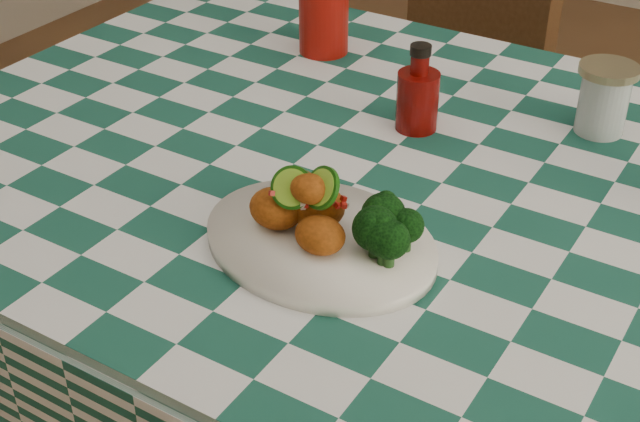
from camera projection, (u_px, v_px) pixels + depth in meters
The scene contains 8 objects.
dining_table at pixel (424, 387), 1.46m from camera, with size 1.66×1.06×0.79m, color #185040, non-canonical shape.
plate at pixel (320, 242), 1.11m from camera, with size 0.31×0.24×0.02m, color white, non-canonical shape.
fried_chicken_pile at pixel (313, 205), 1.09m from camera, with size 0.13×0.10×0.09m, color #AF4D11, non-canonical shape.
broccoli_side at pixel (391, 231), 1.06m from camera, with size 0.09×0.09×0.07m, color black, non-canonical shape.
red_tumbler at pixel (324, 10), 1.58m from camera, with size 0.09×0.09×0.16m, color #920E08.
ketchup_bottle at pixel (418, 88), 1.34m from camera, with size 0.06×0.06×0.14m, color #5E0704, non-canonical shape.
mason_jar at pixel (604, 99), 1.34m from camera, with size 0.09×0.09×0.11m, color #B2BCBA, non-canonical shape.
wooden_chair_left at pixel (411, 110), 2.10m from camera, with size 0.44×0.46×0.96m, color #472814, non-canonical shape.
Camera 1 is at (0.41, -0.99, 1.44)m, focal length 50.00 mm.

